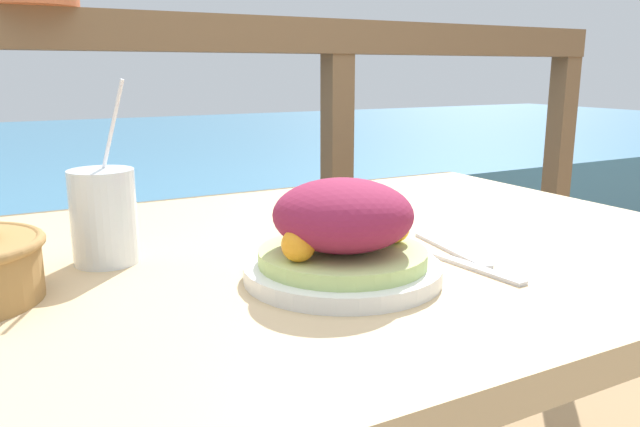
# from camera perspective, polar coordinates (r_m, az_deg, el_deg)

# --- Properties ---
(patio_table) EXTENTS (1.21, 0.88, 0.73)m
(patio_table) POSITION_cam_1_polar(r_m,az_deg,el_deg) (0.95, 0.49, -8.00)
(patio_table) COLOR tan
(patio_table) RESTS_ON ground_plane
(railing_fence) EXTENTS (2.80, 0.08, 1.11)m
(railing_fence) POSITION_cam_1_polar(r_m,az_deg,el_deg) (1.60, -12.75, 5.85)
(railing_fence) COLOR brown
(railing_fence) RESTS_ON ground_plane
(sea_backdrop) EXTENTS (12.00, 4.00, 0.54)m
(sea_backdrop) POSITION_cam_1_polar(r_m,az_deg,el_deg) (4.11, -22.12, 2.11)
(sea_backdrop) COLOR teal
(sea_backdrop) RESTS_ON ground_plane
(salad_plate) EXTENTS (0.24, 0.24, 0.12)m
(salad_plate) POSITION_cam_1_polar(r_m,az_deg,el_deg) (0.76, 2.11, -2.15)
(salad_plate) COLOR silver
(salad_plate) RESTS_ON patio_table
(drink_glass) EXTENTS (0.09, 0.09, 0.24)m
(drink_glass) POSITION_cam_1_polar(r_m,az_deg,el_deg) (0.87, -19.15, -0.25)
(drink_glass) COLOR silver
(drink_glass) RESTS_ON patio_table
(fork) EXTENTS (0.03, 0.18, 0.00)m
(fork) POSITION_cam_1_polar(r_m,az_deg,el_deg) (0.84, 13.33, -4.61)
(fork) COLOR silver
(fork) RESTS_ON patio_table
(knife) EXTENTS (0.04, 0.18, 0.00)m
(knife) POSITION_cam_1_polar(r_m,az_deg,el_deg) (0.91, 11.89, -3.23)
(knife) COLOR silver
(knife) RESTS_ON patio_table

